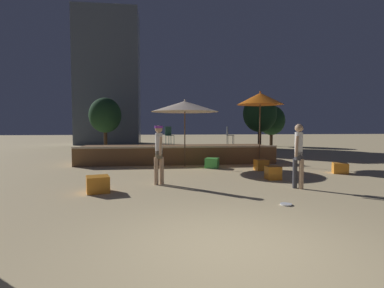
{
  "coord_description": "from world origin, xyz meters",
  "views": [
    {
      "loc": [
        -1.14,
        -4.16,
        1.78
      ],
      "look_at": [
        0.0,
        4.87,
        1.25
      ],
      "focal_mm": 28.0,
      "sensor_mm": 36.0,
      "label": 1
    }
  ],
  "objects": [
    {
      "name": "bistro_chair_0",
      "position": [
        -0.41,
        10.88,
        1.42
      ],
      "size": [
        0.46,
        0.46,
        0.9
      ],
      "rotation": [
        0.0,
        0.0,
        0.49
      ],
      "color": "#1E4C47",
      "rests_on": "wooden_deck"
    },
    {
      "name": "bistro_chair_1",
      "position": [
        2.66,
        10.89,
        1.42
      ],
      "size": [
        0.4,
        0.4,
        0.9
      ],
      "rotation": [
        0.0,
        0.0,
        1.5
      ],
      "color": "#2D3338",
      "rests_on": "wooden_deck"
    },
    {
      "name": "frisbee_disc",
      "position": [
        1.81,
        2.21,
        0.02
      ],
      "size": [
        0.26,
        0.26,
        0.03
      ],
      "color": "white",
      "rests_on": "ground"
    },
    {
      "name": "cube_seat_2",
      "position": [
        1.31,
        8.42,
        0.21
      ],
      "size": [
        0.71,
        0.71,
        0.42
      ],
      "rotation": [
        0.0,
        0.0,
        -0.39
      ],
      "color": "#4CC651",
      "rests_on": "ground"
    },
    {
      "name": "cube_seat_4",
      "position": [
        3.16,
        7.46,
        0.22
      ],
      "size": [
        0.51,
        0.51,
        0.44
      ],
      "rotation": [
        0.0,
        0.0,
        0.06
      ],
      "color": "orange",
      "rests_on": "ground"
    },
    {
      "name": "patio_umbrella_1",
      "position": [
        0.2,
        9.03,
        2.66
      ],
      "size": [
        2.98,
        2.98,
        2.97
      ],
      "color": "brown",
      "rests_on": "ground"
    },
    {
      "name": "cube_seat_0",
      "position": [
        -2.66,
        4.1,
        0.22
      ],
      "size": [
        0.71,
        0.71,
        0.44
      ],
      "rotation": [
        0.0,
        0.0,
        0.26
      ],
      "color": "orange",
      "rests_on": "ground"
    },
    {
      "name": "background_tree_0",
      "position": [
        7.36,
        19.3,
        2.8
      ],
      "size": [
        2.71,
        2.71,
        4.3
      ],
      "color": "#3D2B1C",
      "rests_on": "ground"
    },
    {
      "name": "cube_seat_3",
      "position": [
        5.86,
        6.33,
        0.2
      ],
      "size": [
        0.67,
        0.67,
        0.4
      ],
      "rotation": [
        0.0,
        0.0,
        -0.4
      ],
      "color": "orange",
      "rests_on": "ground"
    },
    {
      "name": "background_tree_1",
      "position": [
        9.27,
        21.56,
        2.31
      ],
      "size": [
        2.38,
        2.38,
        3.63
      ],
      "color": "#3D2B1C",
      "rests_on": "ground"
    },
    {
      "name": "cube_seat_1",
      "position": [
        2.81,
        5.4,
        0.22
      ],
      "size": [
        0.48,
        0.48,
        0.44
      ],
      "rotation": [
        0.0,
        0.0,
        -0.03
      ],
      "color": "orange",
      "rests_on": "ground"
    },
    {
      "name": "wooden_deck",
      "position": [
        -0.05,
        10.79,
        0.4
      ],
      "size": [
        9.35,
        2.81,
        0.88
      ],
      "color": "brown",
      "rests_on": "ground"
    },
    {
      "name": "person_1",
      "position": [
        2.94,
        3.9,
        1.03
      ],
      "size": [
        0.42,
        0.43,
        1.85
      ],
      "rotation": [
        0.0,
        0.0,
        5.52
      ],
      "color": "#3F3F47",
      "rests_on": "ground"
    },
    {
      "name": "patio_umbrella_0",
      "position": [
        3.75,
        9.31,
        3.06
      ],
      "size": [
        2.15,
        2.15,
        3.42
      ],
      "color": "brown",
      "rests_on": "ground"
    },
    {
      "name": "person_0",
      "position": [
        -1.0,
        4.99,
        1.04
      ],
      "size": [
        0.3,
        0.52,
        1.81
      ],
      "rotation": [
        0.0,
        0.0,
        0.29
      ],
      "color": "tan",
      "rests_on": "ground"
    },
    {
      "name": "distant_building",
      "position": [
        -5.68,
        27.16,
        6.58
      ],
      "size": [
        6.09,
        4.45,
        13.16
      ],
      "color": "#4C5666",
      "rests_on": "ground"
    },
    {
      "name": "background_tree_2",
      "position": [
        -5.05,
        20.63,
        2.66
      ],
      "size": [
        2.55,
        2.55,
        4.08
      ],
      "color": "#3D2B1C",
      "rests_on": "ground"
    },
    {
      "name": "ground_plane",
      "position": [
        0.0,
        0.0,
        0.0
      ],
      "size": [
        120.0,
        120.0,
        0.0
      ],
      "primitive_type": "plane",
      "color": "#D1B784"
    }
  ]
}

